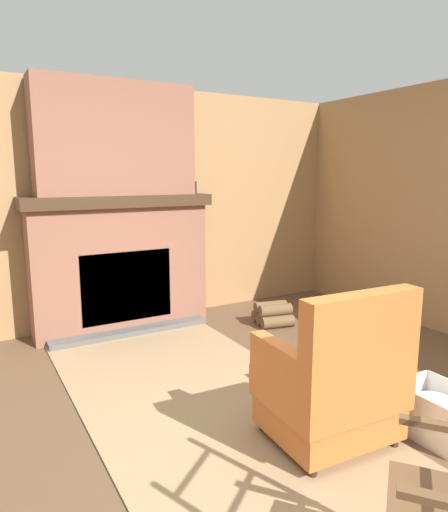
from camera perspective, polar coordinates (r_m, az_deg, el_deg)
The scene contains 10 objects.
ground_plane at distance 2.73m, azimuth 4.94°, elevation -23.59°, with size 14.00×14.00×0.00m, color brown.
wood_panel_wall_left at distance 4.73m, azimuth -13.84°, elevation 5.92°, with size 0.06×5.90×2.38m.
fireplace_hearth at distance 4.58m, azimuth -12.75°, elevation -0.93°, with size 0.58×1.79×1.32m.
chimney_breast at distance 4.52m, azimuth -13.40°, elevation 14.02°, with size 0.33×1.49×1.04m.
area_rug at distance 3.08m, azimuth -0.88°, elevation -19.22°, with size 3.74×1.53×0.01m.
armchair at distance 2.73m, azimuth 13.59°, elevation -15.46°, with size 0.63×0.74×0.93m.
firewood_stack at distance 4.75m, azimuth 6.12°, elevation -7.26°, with size 0.43×0.41×0.22m.
laundry_basket at distance 3.10m, azimuth 25.04°, elevation -17.21°, with size 0.41×0.35×0.29m.
oil_lamp_vase at distance 4.42m, azimuth -20.27°, elevation 8.16°, with size 0.10×0.10×0.25m.
storage_case at distance 4.80m, azimuth -5.19°, elevation 8.54°, with size 0.14×0.26×0.13m.
Camera 1 is at (1.85, -1.32, 1.52)m, focal length 32.00 mm.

